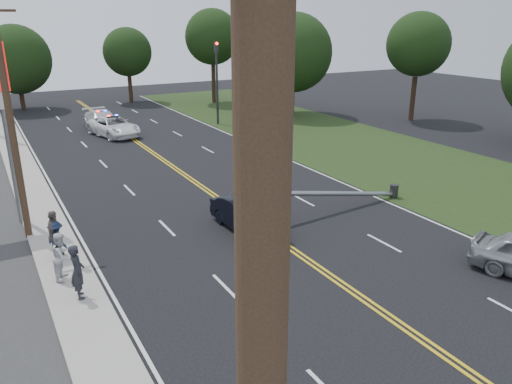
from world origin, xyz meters
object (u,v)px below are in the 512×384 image
crashed_sedan (248,216)px  bystander_c (57,240)px  fallen_streetlight (335,193)px  emergency_a (114,127)px  utility_pole_mid (10,120)px  bystander_a (77,271)px  traffic_signal (217,76)px  bystander_d (54,234)px  bystander_b (62,256)px  emergency_b (103,121)px

crashed_sedan → bystander_c: (-7.78, 1.02, 0.17)m
fallen_streetlight → emergency_a: (-5.14, 21.83, -0.17)m
utility_pole_mid → bystander_a: (0.92, -6.36, -4.01)m
utility_pole_mid → bystander_c: utility_pole_mid is taller
fallen_streetlight → traffic_signal: bearing=79.4°
emergency_a → bystander_c: size_ratio=3.53×
fallen_streetlight → emergency_a: bearing=103.2°
utility_pole_mid → bystander_d: bearing=-75.9°
bystander_b → bystander_c: 1.77m
utility_pole_mid → emergency_b: utility_pole_mid is taller
utility_pole_mid → bystander_d: (0.73, -2.88, -4.00)m
utility_pole_mid → bystander_c: 5.22m
crashed_sedan → emergency_a: emergency_a is taller
emergency_b → bystander_c: 24.35m
traffic_signal → bystander_d: traffic_signal is taller
crashed_sedan → bystander_d: 7.91m
emergency_a → emergency_b: 2.46m
bystander_b → emergency_a: bearing=6.7°
crashed_sedan → bystander_a: bearing=-166.6°
crashed_sedan → bystander_b: bearing=-178.2°
bystander_a → bystander_c: size_ratio=1.24×
emergency_a → bystander_a: bearing=-119.6°
crashed_sedan → bystander_d: bearing=168.1°
emergency_b → bystander_d: size_ratio=2.91×
bystander_b → bystander_c: size_ratio=1.15×
emergency_a → emergency_b: bearing=84.3°
emergency_a → bystander_a: (-7.33, -24.19, 0.32)m
bystander_c → bystander_d: (-0.04, 0.12, 0.19)m
utility_pole_mid → emergency_b: (7.95, 20.27, -4.27)m
bystander_a → bystander_d: size_ratio=0.99×
utility_pole_mid → bystander_b: (0.68, -4.77, -4.08)m
fallen_streetlight → bystander_b: 12.73m
traffic_signal → fallen_streetlight: bearing=-100.6°
traffic_signal → bystander_d: (-16.77, -20.88, -3.13)m
bystander_c → bystander_d: bystander_d is taller
emergency_b → bystander_c: bystander_c is taller
traffic_signal → emergency_b: size_ratio=1.26×
fallen_streetlight → bystander_d: bystander_d is taller
emergency_a → crashed_sedan: bearing=-102.0°
utility_pole_mid → crashed_sedan: bearing=-25.2°
traffic_signal → fallen_streetlight: (-4.11, -22.00, -3.29)m
traffic_signal → bystander_b: 28.49m
traffic_signal → bystander_d: 26.96m
bystander_b → utility_pole_mid: bearing=33.3°
fallen_streetlight → bystander_d: 12.71m
emergency_b → bystander_a: (-7.03, -26.63, 0.26)m
crashed_sedan → bystander_c: 7.85m
emergency_b → bystander_d: (-7.22, -23.15, 0.27)m
emergency_a → emergency_b: size_ratio=0.97×
crashed_sedan → bystander_a: bystander_a is taller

